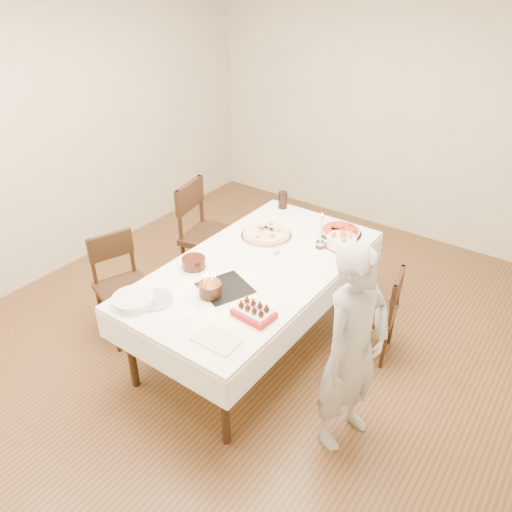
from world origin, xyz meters
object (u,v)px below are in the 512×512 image
Objects in this scene: pizza_pepperoni at (340,231)px; taper_candle at (321,230)px; dining_table at (256,305)px; chair_right_savory at (371,311)px; cola_glass at (283,200)px; person at (353,350)px; pizza_white at (266,234)px; chair_left_savory at (212,237)px; birthday_cake at (210,285)px; pasta_bowl at (341,241)px; chair_left_dessert at (125,289)px; layer_cake at (194,263)px; strawberry_box at (254,312)px.

taper_candle is at bearing -93.92° from pizza_pepperoni.
dining_table is 0.91m from chair_right_savory.
person is at bearing -44.20° from cola_glass.
pizza_white is 1.21× the size of pizza_pepperoni.
birthday_cake is at bearing 118.31° from chair_left_savory.
pizza_pepperoni is 1.49× the size of pasta_bowl.
taper_candle is 0.80m from cola_glass.
chair_right_savory is 1.07m from pizza_white.
pizza_white is (0.74, 0.96, 0.33)m from chair_left_dessert.
pizza_pepperoni is 1.31m from layer_cake.
dining_table is 2.07× the size of chair_left_savory.
pizza_pepperoni is at bearing -11.18° from cola_glass.
layer_cake reaches higher than pizza_pepperoni.
chair_right_savory is 0.61m from pasta_bowl.
chair_left_savory is 1.18m from taper_candle.
pizza_white is at bearing -139.91° from pizza_pepperoni.
strawberry_box is (-0.67, -0.11, 0.05)m from person.
chair_left_savory is 1.31m from birthday_cake.
pasta_bowl reaches higher than pizza_white.
taper_candle is at bearing 52.18° from person.
chair_left_dessert is (-0.94, -0.54, 0.07)m from dining_table.
pasta_bowl is 1.50× the size of birthday_cake.
taper_candle is at bearing 11.38° from pizza_white.
taper_candle is (1.11, 0.05, 0.39)m from chair_left_savory.
layer_cake is (0.49, -0.78, 0.28)m from chair_left_savory.
layer_cake is 0.85× the size of strawberry_box.
pizza_pepperoni is 1.36m from strawberry_box.
strawberry_box is at bearing -86.80° from pizza_pepperoni.
pasta_bowl is 0.75× the size of taper_candle.
cola_glass is 0.60× the size of strawberry_box.
chair_left_savory is at bearing 151.13° from dining_table.
dining_table is at bearing -67.87° from cola_glass.
birthday_cake reaches higher than pizza_white.
pizza_white is at bearing 78.43° from layer_cake.
chair_left_dessert reaches higher than pizza_white.
chair_right_savory is at bearing -37.51° from pizza_pepperoni.
strawberry_box reaches higher than chair_right_savory.
pasta_bowl is at bearing 52.11° from layer_cake.
pizza_pepperoni reaches higher than chair_right_savory.
birthday_cake is at bearing -30.64° from layer_cake.
pizza_white is 1.35× the size of taper_candle.
dining_table is 13.37× the size of birthday_cake.
chair_left_dessert is 1.35m from strawberry_box.
chair_right_savory is 3.45× the size of layer_cake.
birthday_cake is at bearing -92.74° from dining_table.
chair_right_savory is (0.80, 0.44, 0.02)m from dining_table.
pasta_bowl is 0.90× the size of strawberry_box.
cola_glass is at bearing 112.13° from dining_table.
person reaches higher than layer_cake.
chair_left_dessert reaches higher than strawberry_box.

